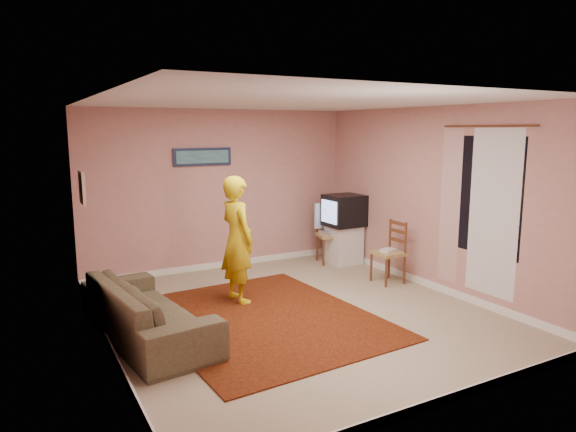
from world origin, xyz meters
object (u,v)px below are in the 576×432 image
chair_a (331,228)px  sofa (147,310)px  crt_tv (344,210)px  tv_cabinet (344,244)px  chair_b (388,246)px  person (237,240)px

chair_a → sofa: (-3.57, -1.75, -0.29)m
crt_tv → sofa: crt_tv is taller
chair_a → sofa: chair_a is taller
tv_cabinet → chair_a: (-0.18, 0.13, 0.28)m
crt_tv → chair_b: bearing=-93.6°
tv_cabinet → sofa: 4.08m
person → chair_a: bearing=-70.5°
tv_cabinet → sofa: (-3.75, -1.61, -0.01)m
person → tv_cabinet: bearing=-74.9°
tv_cabinet → chair_a: 0.36m
chair_b → crt_tv: bearing=177.7°
tv_cabinet → crt_tv: bearing=-179.7°
tv_cabinet → sofa: tv_cabinet is taller
chair_b → sofa: bearing=-83.5°
tv_cabinet → person: bearing=-157.8°
chair_a → sofa: bearing=-139.7°
crt_tv → chair_b: (-0.07, -1.27, -0.35)m
sofa → person: person is taller
tv_cabinet → person: 2.64m
sofa → chair_b: bearing=-91.8°
sofa → crt_tv: bearing=-73.9°
sofa → person: bearing=-72.0°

